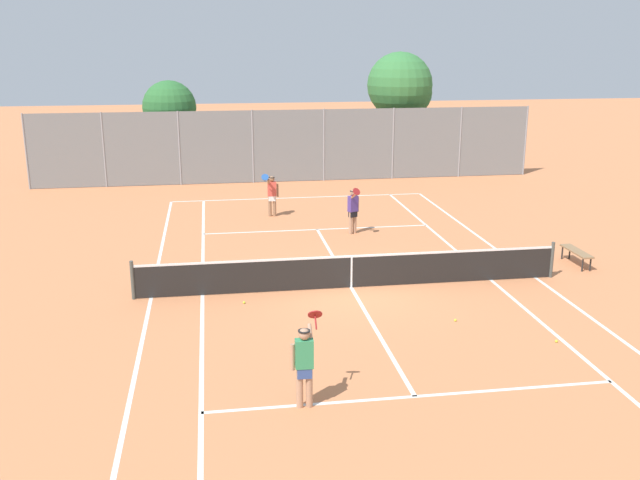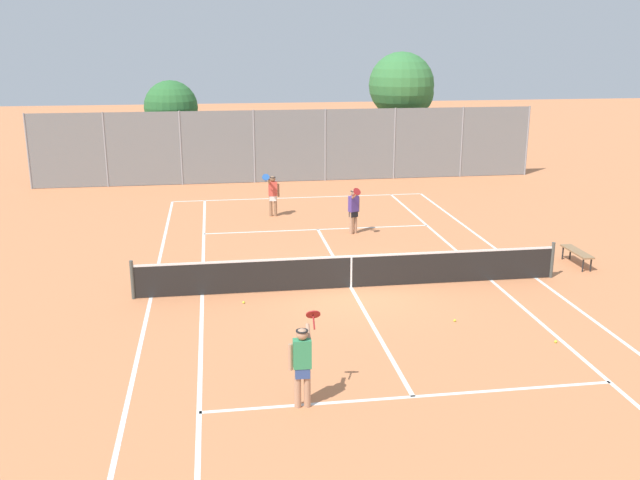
% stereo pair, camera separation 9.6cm
% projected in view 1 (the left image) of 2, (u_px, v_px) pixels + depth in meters
% --- Properties ---
extents(ground_plane, '(120.00, 120.00, 0.00)m').
position_uv_depth(ground_plane, '(351.00, 288.00, 19.99)').
color(ground_plane, '#CC7A4C').
extents(court_line_markings, '(11.10, 23.90, 0.01)m').
position_uv_depth(court_line_markings, '(351.00, 288.00, 19.99)').
color(court_line_markings, silver).
rests_on(court_line_markings, ground).
extents(tennis_net, '(12.00, 0.10, 1.07)m').
position_uv_depth(tennis_net, '(351.00, 270.00, 19.86)').
color(tennis_net, '#474C47').
rests_on(tennis_net, ground).
extents(player_near_side, '(0.68, 0.73, 1.77)m').
position_uv_depth(player_near_side, '(304.00, 362.00, 13.29)').
color(player_near_side, tan).
rests_on(player_near_side, ground).
extents(player_far_left, '(0.70, 0.72, 1.77)m').
position_uv_depth(player_far_left, '(272.00, 193.00, 27.78)').
color(player_far_left, '#936B4C').
rests_on(player_far_left, ground).
extents(player_far_right, '(0.43, 0.90, 1.77)m').
position_uv_depth(player_far_right, '(353.00, 208.00, 25.28)').
color(player_far_right, tan).
rests_on(player_far_right, ground).
extents(loose_tennis_ball_0, '(0.07, 0.07, 0.07)m').
position_uv_depth(loose_tennis_ball_0, '(556.00, 341.00, 16.38)').
color(loose_tennis_ball_0, '#D1DB33').
rests_on(loose_tennis_ball_0, ground).
extents(loose_tennis_ball_1, '(0.07, 0.07, 0.07)m').
position_uv_depth(loose_tennis_ball_1, '(455.00, 320.00, 17.60)').
color(loose_tennis_ball_1, '#D1DB33').
rests_on(loose_tennis_ball_1, ground).
extents(loose_tennis_ball_2, '(0.07, 0.07, 0.07)m').
position_uv_depth(loose_tennis_ball_2, '(244.00, 302.00, 18.77)').
color(loose_tennis_ball_2, '#D1DB33').
rests_on(loose_tennis_ball_2, ground).
extents(courtside_bench, '(0.36, 1.50, 0.47)m').
position_uv_depth(courtside_bench, '(577.00, 252.00, 21.90)').
color(courtside_bench, olive).
rests_on(courtside_bench, ground).
extents(back_fence, '(24.29, 0.08, 3.49)m').
position_uv_depth(back_fence, '(289.00, 146.00, 34.37)').
color(back_fence, gray).
rests_on(back_fence, ground).
extents(tree_behind_left, '(2.63, 2.63, 4.79)m').
position_uv_depth(tree_behind_left, '(169.00, 109.00, 35.15)').
color(tree_behind_left, brown).
rests_on(tree_behind_left, ground).
extents(tree_behind_right, '(3.46, 3.35, 6.12)m').
position_uv_depth(tree_behind_right, '(402.00, 87.00, 36.67)').
color(tree_behind_right, brown).
rests_on(tree_behind_right, ground).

